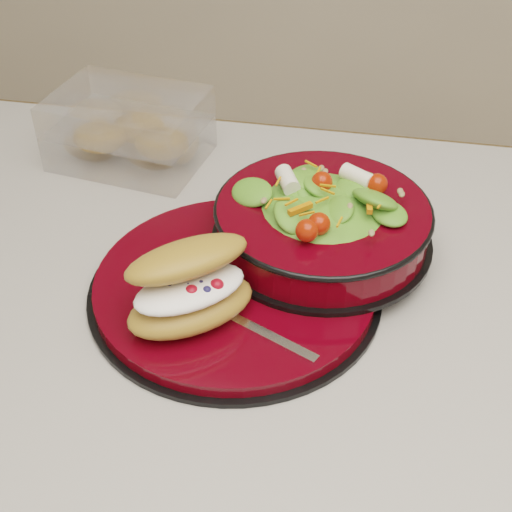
% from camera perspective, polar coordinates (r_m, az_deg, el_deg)
% --- Properties ---
extents(dinner_plate, '(0.32, 0.32, 0.02)m').
position_cam_1_polar(dinner_plate, '(0.79, -1.65, -2.45)').
color(dinner_plate, black).
rests_on(dinner_plate, island_counter).
extents(salad_bowl, '(0.26, 0.26, 0.11)m').
position_cam_1_polar(salad_bowl, '(0.81, 5.36, 3.30)').
color(salad_bowl, black).
rests_on(salad_bowl, dinner_plate).
extents(croissant, '(0.15, 0.16, 0.08)m').
position_cam_1_polar(croissant, '(0.72, -5.19, -2.46)').
color(croissant, '#A67432').
rests_on(croissant, dinner_plate).
extents(fork, '(0.14, 0.08, 0.00)m').
position_cam_1_polar(fork, '(0.72, -0.48, -5.63)').
color(fork, silver).
rests_on(fork, dinner_plate).
extents(pastry_box, '(0.22, 0.17, 0.09)m').
position_cam_1_polar(pastry_box, '(1.02, -10.07, 9.91)').
color(pastry_box, white).
rests_on(pastry_box, island_counter).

